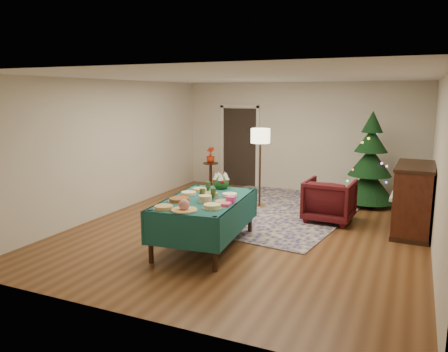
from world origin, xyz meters
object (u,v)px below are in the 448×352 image
at_px(potted_plant, 211,158).
at_px(christmas_tree, 370,164).
at_px(buffet_table, 205,208).
at_px(side_table, 211,176).
at_px(armchair, 329,199).
at_px(piano, 413,200).
at_px(gift_box, 231,200).
at_px(floor_lamp, 260,141).

bearing_deg(potted_plant, christmas_tree, -1.24).
distance_m(buffet_table, side_table, 4.29).
distance_m(armchair, piano, 1.47).
bearing_deg(gift_box, potted_plant, 119.48).
xyz_separation_m(side_table, potted_plant, (0.00, 0.00, 0.47)).
relative_size(armchair, side_table, 1.31).
distance_m(potted_plant, piano, 5.11).
bearing_deg(floor_lamp, potted_plant, 146.77).
relative_size(floor_lamp, side_table, 2.46).
height_order(christmas_tree, piano, christmas_tree).
height_order(buffet_table, armchair, armchair).
height_order(side_table, potted_plant, potted_plant).
relative_size(armchair, piano, 0.63).
bearing_deg(potted_plant, side_table, -90.00).
relative_size(buffet_table, armchair, 2.35).
distance_m(buffet_table, christmas_tree, 4.36).
bearing_deg(christmas_tree, piano, -61.87).
bearing_deg(potted_plant, gift_box, -60.52).
bearing_deg(floor_lamp, piano, -12.05).
height_order(floor_lamp, christmas_tree, christmas_tree).
xyz_separation_m(buffet_table, gift_box, (0.48, -0.10, 0.21)).
distance_m(armchair, side_table, 3.73).
bearing_deg(gift_box, piano, 41.09).
bearing_deg(buffet_table, gift_box, -11.20).
bearing_deg(gift_box, armchair, 65.16).
bearing_deg(floor_lamp, side_table, 146.77).
xyz_separation_m(side_table, piano, (4.79, -1.78, 0.26)).
height_order(buffet_table, side_table, buffet_table).
relative_size(buffet_table, side_table, 3.08).
bearing_deg(potted_plant, buffet_table, -65.52).
bearing_deg(floor_lamp, gift_box, -79.44).
xyz_separation_m(floor_lamp, piano, (3.06, -0.65, -0.84)).
height_order(gift_box, side_table, gift_box).
distance_m(buffet_table, potted_plant, 4.28).
relative_size(side_table, potted_plant, 1.72).
xyz_separation_m(potted_plant, piano, (4.79, -1.78, -0.20)).
bearing_deg(piano, side_table, 159.57).
height_order(floor_lamp, potted_plant, floor_lamp).
bearing_deg(side_table, gift_box, -60.52).
bearing_deg(armchair, floor_lamp, -15.58).
bearing_deg(christmas_tree, potted_plant, 178.76).
bearing_deg(piano, gift_box, -138.91).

